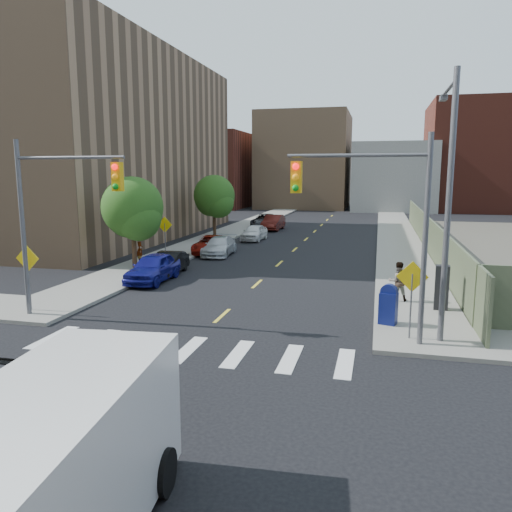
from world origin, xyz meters
The scene contains 29 objects.
ground centered at (0.00, 0.00, 0.00)m, with size 160.00×160.00×0.00m, color black.
sidewalk_nw centered at (-7.75, 41.50, 0.07)m, with size 3.50×73.00×0.15m, color gray.
sidewalk_ne centered at (7.75, 41.50, 0.07)m, with size 3.50×73.00×0.15m, color gray.
fence_north centered at (9.60, 28.00, 1.25)m, with size 0.12×44.00×2.50m, color #5C6547.
building_nw centered at (-22.00, 30.00, 8.00)m, with size 22.00×30.00×16.00m, color #8C6B4C.
bg_bldg_west centered at (-22.00, 70.00, 6.00)m, with size 14.00×18.00×12.00m, color #592319.
bg_bldg_midwest centered at (-6.00, 72.00, 7.50)m, with size 14.00×16.00×15.00m, color #8C6B4C.
bg_bldg_center centered at (8.00, 70.00, 5.00)m, with size 12.00×16.00×10.00m, color gray.
bg_bldg_east centered at (22.00, 72.00, 8.00)m, with size 18.00×18.00×16.00m, color #592319.
signal_nw centered at (-5.98, 6.00, 4.53)m, with size 4.59×0.30×7.00m.
signal_ne centered at (5.98, 6.00, 4.53)m, with size 4.59×0.30×7.00m.
streetlight_ne centered at (8.20, 6.90, 5.22)m, with size 0.25×3.70×9.00m.
warn_sign_nw centered at (-7.80, 6.50, 1.99)m, with size 1.06×0.06×2.83m.
warn_sign_ne centered at (7.20, 6.50, 1.99)m, with size 1.06×0.06×2.83m.
warn_sign_midwest centered at (-7.80, 20.00, 1.99)m, with size 1.06×0.06×2.83m.
tree_west_near centered at (-8.00, 16.05, 3.48)m, with size 3.66×3.64×5.52m.
tree_west_far centered at (-8.00, 31.05, 3.48)m, with size 3.66×3.64×5.52m.
parked_car_blue centered at (-5.50, 13.24, 0.75)m, with size 1.77×4.41×1.50m, color navy.
parked_car_black centered at (-5.50, 15.21, 0.63)m, with size 1.34×3.84×1.26m, color black.
parked_car_red centered at (-5.50, 22.79, 0.64)m, with size 2.13×4.63×1.29m, color maroon.
parked_car_silver centered at (-4.71, 22.19, 0.64)m, with size 1.80×4.44×1.29m, color #B9BDC1.
parked_car_white centered at (-4.20, 30.22, 0.68)m, with size 1.61×4.00×1.36m, color silver.
parked_car_maroon centered at (-4.20, 38.15, 0.75)m, with size 1.60×4.57×1.51m, color #46120E.
parked_car_grey centered at (-5.44, 39.92, 0.72)m, with size 2.40×5.21×1.45m, color black.
cargo_van centered at (1.48, -4.94, 1.43)m, with size 2.98×6.16×2.73m.
mailbox centered at (6.51, 7.99, 0.89)m, with size 0.73×0.63×1.53m.
payphone centered at (8.66, 10.60, 1.07)m, with size 0.55×0.45×1.85m, color black.
pedestrian_west centered at (-8.42, 17.53, 0.97)m, with size 0.60×0.39×1.63m, color gray.
pedestrian_east centered at (6.96, 11.65, 1.02)m, with size 0.84×0.66×1.74m, color gray.
Camera 1 is at (6.01, -10.67, 5.78)m, focal length 35.00 mm.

